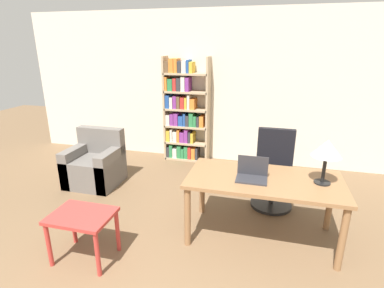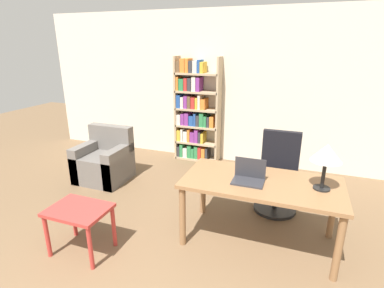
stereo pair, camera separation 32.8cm
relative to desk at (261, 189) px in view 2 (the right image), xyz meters
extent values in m
cube|color=beige|center=(-0.69, 2.34, 0.71)|extent=(8.00, 0.06, 2.70)
cube|color=olive|center=(0.00, 0.00, 0.07)|extent=(1.65, 0.83, 0.04)
cylinder|color=olive|center=(-0.77, -0.35, -0.29)|extent=(0.07, 0.07, 0.70)
cylinder|color=olive|center=(0.77, -0.35, -0.29)|extent=(0.07, 0.07, 0.70)
cylinder|color=olive|center=(-0.77, 0.35, -0.29)|extent=(0.07, 0.07, 0.70)
cylinder|color=olive|center=(0.77, 0.35, -0.29)|extent=(0.07, 0.07, 0.70)
cube|color=#2D2D33|center=(-0.13, -0.09, 0.10)|extent=(0.33, 0.22, 0.02)
cube|color=#2D2D33|center=(-0.13, 0.01, 0.22)|extent=(0.33, 0.03, 0.22)
cube|color=navy|center=(-0.13, 0.01, 0.22)|extent=(0.29, 0.02, 0.20)
cylinder|color=black|center=(0.58, 0.03, 0.10)|extent=(0.17, 0.17, 0.01)
cylinder|color=black|center=(0.58, 0.03, 0.25)|extent=(0.04, 0.04, 0.29)
cone|color=silver|center=(0.58, 0.03, 0.48)|extent=(0.30, 0.30, 0.17)
cylinder|color=black|center=(0.11, 0.75, -0.62)|extent=(0.55, 0.55, 0.04)
cylinder|color=#262626|center=(0.11, 0.75, -0.42)|extent=(0.06, 0.06, 0.36)
cube|color=black|center=(0.11, 0.75, -0.19)|extent=(0.51, 0.51, 0.10)
cube|color=black|center=(0.11, 0.96, 0.13)|extent=(0.49, 0.08, 0.54)
cube|color=#B2332D|center=(-1.72, -0.83, -0.15)|extent=(0.61, 0.46, 0.04)
cylinder|color=#B2332D|center=(-1.99, -1.02, -0.40)|extent=(0.04, 0.04, 0.48)
cylinder|color=#B2332D|center=(-1.46, -1.02, -0.40)|extent=(0.04, 0.04, 0.48)
cylinder|color=#B2332D|center=(-1.99, -0.64, -0.40)|extent=(0.04, 0.04, 0.48)
cylinder|color=#B2332D|center=(-1.46, -0.64, -0.40)|extent=(0.04, 0.04, 0.48)
cube|color=#66605B|center=(-2.59, 0.74, -0.42)|extent=(0.76, 0.70, 0.44)
cube|color=#66605B|center=(-2.59, 1.01, 0.00)|extent=(0.76, 0.16, 0.41)
cube|color=#66605B|center=(-2.89, 0.74, -0.35)|extent=(0.16, 0.70, 0.58)
cube|color=#66605B|center=(-2.29, 0.74, -0.35)|extent=(0.16, 0.70, 0.58)
cube|color=tan|center=(-1.88, 2.15, 0.31)|extent=(0.04, 0.28, 1.91)
cube|color=tan|center=(-1.08, 2.15, 0.31)|extent=(0.04, 0.28, 1.91)
cube|color=tan|center=(-1.48, 2.15, -0.63)|extent=(0.80, 0.28, 0.04)
cube|color=#333338|center=(-1.83, 2.15, -0.51)|extent=(0.05, 0.24, 0.20)
cube|color=#2D7F47|center=(-1.77, 2.15, -0.48)|extent=(0.06, 0.24, 0.25)
cube|color=silver|center=(-1.70, 2.15, -0.52)|extent=(0.08, 0.24, 0.18)
cube|color=#2D7F47|center=(-1.61, 2.15, -0.49)|extent=(0.08, 0.24, 0.24)
cube|color=#2D7F47|center=(-1.54, 2.15, -0.51)|extent=(0.05, 0.24, 0.19)
cube|color=#2D7F47|center=(-1.47, 2.15, -0.49)|extent=(0.07, 0.24, 0.24)
cube|color=#B72D28|center=(-1.41, 2.15, -0.49)|extent=(0.06, 0.24, 0.23)
cube|color=orange|center=(-1.33, 2.15, -0.50)|extent=(0.07, 0.24, 0.21)
cube|color=#333338|center=(-1.27, 2.15, -0.49)|extent=(0.04, 0.24, 0.22)
cube|color=tan|center=(-1.48, 2.15, -0.31)|extent=(0.80, 0.28, 0.04)
cube|color=gold|center=(-1.82, 2.15, -0.19)|extent=(0.07, 0.24, 0.21)
cube|color=silver|center=(-1.76, 2.15, -0.17)|extent=(0.04, 0.24, 0.23)
cube|color=silver|center=(-1.69, 2.15, -0.19)|extent=(0.08, 0.24, 0.19)
cube|color=orange|center=(-1.62, 2.15, -0.17)|extent=(0.05, 0.24, 0.23)
cube|color=#7F338C|center=(-1.55, 2.15, -0.19)|extent=(0.08, 0.24, 0.19)
cube|color=#7F338C|center=(-1.47, 2.15, -0.16)|extent=(0.07, 0.24, 0.25)
cube|color=#333338|center=(-1.41, 2.15, -0.19)|extent=(0.04, 0.24, 0.21)
cube|color=gold|center=(-1.36, 2.15, -0.19)|extent=(0.05, 0.24, 0.19)
cube|color=tan|center=(-1.48, 2.15, 0.01)|extent=(0.80, 0.28, 0.04)
cube|color=silver|center=(-1.82, 2.15, 0.13)|extent=(0.08, 0.24, 0.19)
cube|color=#7F338C|center=(-1.74, 2.15, 0.14)|extent=(0.06, 0.24, 0.21)
cube|color=#7F338C|center=(-1.66, 2.15, 0.14)|extent=(0.08, 0.24, 0.23)
cube|color=#234C99|center=(-1.57, 2.15, 0.12)|extent=(0.09, 0.24, 0.18)
cube|color=#234C99|center=(-1.50, 2.15, 0.15)|extent=(0.04, 0.24, 0.23)
cube|color=#333338|center=(-1.45, 2.15, 0.13)|extent=(0.06, 0.24, 0.20)
cube|color=#2D7F47|center=(-1.37, 2.15, 0.15)|extent=(0.08, 0.24, 0.25)
cube|color=#2D7F47|center=(-1.30, 2.15, 0.13)|extent=(0.05, 0.24, 0.20)
cube|color=#333338|center=(-1.25, 2.15, 0.12)|extent=(0.04, 0.24, 0.19)
cube|color=orange|center=(-1.18, 2.15, 0.13)|extent=(0.07, 0.24, 0.20)
cube|color=tan|center=(-1.48, 2.15, 0.33)|extent=(0.80, 0.28, 0.04)
cube|color=#234C99|center=(-1.82, 2.15, 0.47)|extent=(0.08, 0.24, 0.24)
cube|color=silver|center=(-1.75, 2.15, 0.45)|extent=(0.05, 0.24, 0.20)
cube|color=#7F338C|center=(-1.68, 2.15, 0.46)|extent=(0.06, 0.24, 0.23)
cube|color=brown|center=(-1.61, 2.15, 0.46)|extent=(0.06, 0.24, 0.22)
cube|color=#B72D28|center=(-1.54, 2.15, 0.45)|extent=(0.07, 0.24, 0.21)
cube|color=gold|center=(-1.47, 2.15, 0.45)|extent=(0.04, 0.24, 0.21)
cube|color=silver|center=(-1.42, 2.15, 0.48)|extent=(0.05, 0.24, 0.26)
cube|color=orange|center=(-1.35, 2.15, 0.44)|extent=(0.09, 0.24, 0.19)
cube|color=tan|center=(-1.48, 2.15, 0.65)|extent=(0.80, 0.28, 0.04)
cube|color=orange|center=(-1.84, 2.15, 0.79)|extent=(0.04, 0.24, 0.24)
cube|color=#2D7F47|center=(-1.76, 2.15, 0.77)|extent=(0.09, 0.24, 0.21)
cube|color=#B72D28|center=(-1.68, 2.15, 0.78)|extent=(0.06, 0.24, 0.22)
cube|color=#333338|center=(-1.60, 2.15, 0.78)|extent=(0.07, 0.24, 0.23)
cube|color=silver|center=(-1.52, 2.15, 0.80)|extent=(0.07, 0.24, 0.26)
cube|color=#7F338C|center=(-1.45, 2.15, 0.79)|extent=(0.07, 0.24, 0.24)
cube|color=tan|center=(-1.48, 2.15, 0.97)|extent=(0.80, 0.28, 0.04)
cube|color=brown|center=(-1.82, 2.15, 1.08)|extent=(0.08, 0.24, 0.20)
cube|color=orange|center=(-1.73, 2.15, 1.11)|extent=(0.09, 0.24, 0.24)
cube|color=orange|center=(-1.65, 2.15, 1.11)|extent=(0.06, 0.24, 0.24)
cube|color=#333338|center=(-1.58, 2.15, 1.09)|extent=(0.07, 0.24, 0.20)
cube|color=silver|center=(-1.50, 2.15, 1.09)|extent=(0.08, 0.24, 0.21)
cube|color=#234C99|center=(-1.43, 2.15, 1.10)|extent=(0.05, 0.24, 0.22)
cube|color=gold|center=(-1.38, 2.15, 1.08)|extent=(0.06, 0.24, 0.19)
camera|label=1|loc=(0.00, -3.05, 1.47)|focal=28.00mm
camera|label=2|loc=(0.31, -2.95, 1.47)|focal=28.00mm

